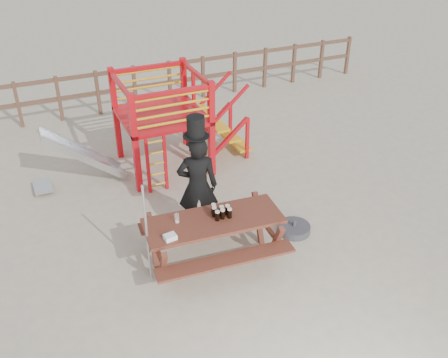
% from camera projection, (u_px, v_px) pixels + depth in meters
% --- Properties ---
extents(ground, '(60.00, 60.00, 0.00)m').
position_uv_depth(ground, '(223.00, 266.00, 8.19)').
color(ground, '#B9AD90').
rests_on(ground, ground).
extents(back_fence, '(15.09, 0.09, 1.20)m').
position_uv_depth(back_fence, '(116.00, 85.00, 13.28)').
color(back_fence, brown).
rests_on(back_fence, ground).
extents(playground_fort, '(4.71, 1.84, 2.10)m').
position_uv_depth(playground_fort, '(159.00, 122.00, 10.48)').
color(playground_fort, red).
rests_on(playground_fort, ground).
extents(picnic_table, '(2.30, 1.68, 0.85)m').
position_uv_depth(picnic_table, '(214.00, 235.00, 8.03)').
color(picnic_table, maroon).
rests_on(picnic_table, ground).
extents(man_with_hat, '(0.81, 0.66, 2.25)m').
position_uv_depth(man_with_hat, '(198.00, 184.00, 8.47)').
color(man_with_hat, black).
rests_on(man_with_hat, ground).
extents(metal_pole, '(0.04, 0.04, 1.74)m').
position_uv_depth(metal_pole, '(147.00, 235.00, 7.49)').
color(metal_pole, '#B2B2B7').
rests_on(metal_pole, ground).
extents(parasol_base, '(0.59, 0.59, 0.25)m').
position_uv_depth(parasol_base, '(294.00, 229.00, 8.95)').
color(parasol_base, '#38383D').
rests_on(parasol_base, ground).
extents(paper_bag, '(0.19, 0.16, 0.08)m').
position_uv_depth(paper_bag, '(170.00, 237.00, 7.41)').
color(paper_bag, white).
rests_on(paper_bag, picnic_table).
extents(stout_pints, '(0.29, 0.29, 0.17)m').
position_uv_depth(stout_pints, '(221.00, 212.00, 7.89)').
color(stout_pints, black).
rests_on(stout_pints, picnic_table).
extents(empty_glasses, '(0.07, 0.07, 0.15)m').
position_uv_depth(empty_glasses, '(177.00, 219.00, 7.77)').
color(empty_glasses, silver).
rests_on(empty_glasses, picnic_table).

